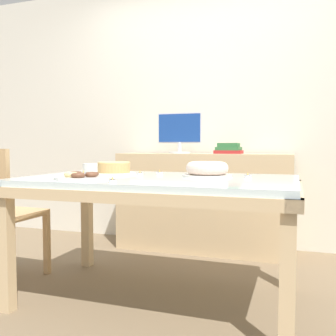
{
  "coord_description": "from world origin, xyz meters",
  "views": [
    {
      "loc": [
        0.79,
        -2.15,
        0.95
      ],
      "look_at": [
        0.08,
        -0.04,
        0.83
      ],
      "focal_mm": 40.0,
      "sensor_mm": 36.0,
      "label": 1
    }
  ],
  "objects": [
    {
      "name": "tealight_near_cakes",
      "position": [
        -0.17,
        0.1,
        0.78
      ],
      "size": [
        0.04,
        0.04,
        0.04
      ],
      "color": "silver",
      "rests_on": "dining_table"
    },
    {
      "name": "cake_golden_bundt",
      "position": [
        0.27,
        0.15,
        0.81
      ],
      "size": [
        0.32,
        0.32,
        0.09
      ],
      "color": "silver",
      "rests_on": "dining_table"
    },
    {
      "name": "pastry_platter",
      "position": [
        -0.38,
        -0.26,
        0.78
      ],
      "size": [
        0.32,
        0.32,
        0.04
      ],
      "color": "silver",
      "rests_on": "dining_table"
    },
    {
      "name": "ground_plane",
      "position": [
        0.0,
        0.0,
        0.0
      ],
      "size": [
        12.0,
        12.0,
        0.0
      ],
      "primitive_type": "plane",
      "color": "#7A664C"
    },
    {
      "name": "book_stack",
      "position": [
        0.23,
        1.19,
        0.93
      ],
      "size": [
        0.24,
        0.19,
        0.1
      ],
      "color": "maroon",
      "rests_on": "sideboard"
    },
    {
      "name": "plate_stack",
      "position": [
        -0.62,
        0.33,
        0.8
      ],
      "size": [
        0.21,
        0.21,
        0.06
      ],
      "color": "silver",
      "rests_on": "dining_table"
    },
    {
      "name": "tealight_centre",
      "position": [
        -0.52,
        -0.01,
        0.78
      ],
      "size": [
        0.04,
        0.04,
        0.04
      ],
      "color": "silver",
      "rests_on": "dining_table"
    },
    {
      "name": "computer_monitor",
      "position": [
        -0.23,
        1.19,
        1.08
      ],
      "size": [
        0.42,
        0.2,
        0.38
      ],
      "color": "silver",
      "rests_on": "sideboard"
    },
    {
      "name": "tealight_right_edge",
      "position": [
        0.52,
        0.13,
        0.78
      ],
      "size": [
        0.04,
        0.04,
        0.04
      ],
      "color": "silver",
      "rests_on": "dining_table"
    },
    {
      "name": "wall_back",
      "position": [
        0.0,
        1.49,
        1.3
      ],
      "size": [
        8.0,
        0.1,
        2.6
      ],
      "primitive_type": "cube",
      "color": "silver",
      "rests_on": "ground"
    },
    {
      "name": "cake_chocolate_round",
      "position": [
        -0.37,
        0.13,
        0.8
      ],
      "size": [
        0.3,
        0.3,
        0.08
      ],
      "color": "silver",
      "rests_on": "dining_table"
    },
    {
      "name": "sideboard",
      "position": [
        0.0,
        1.19,
        0.45
      ],
      "size": [
        1.57,
        0.44,
        0.89
      ],
      "color": "#D1B284",
      "rests_on": "ground"
    },
    {
      "name": "dining_table",
      "position": [
        0.0,
        0.0,
        0.68
      ],
      "size": [
        1.67,
        1.0,
        0.77
      ],
      "color": "silver",
      "rests_on": "ground"
    },
    {
      "name": "tealight_left_edge",
      "position": [
        -0.07,
        0.21,
        0.78
      ],
      "size": [
        0.04,
        0.04,
        0.04
      ],
      "color": "silver",
      "rests_on": "dining_table"
    },
    {
      "name": "tealight_near_front",
      "position": [
        -0.11,
        -0.4,
        0.78
      ],
      "size": [
        0.04,
        0.04,
        0.04
      ],
      "color": "silver",
      "rests_on": "dining_table"
    }
  ]
}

